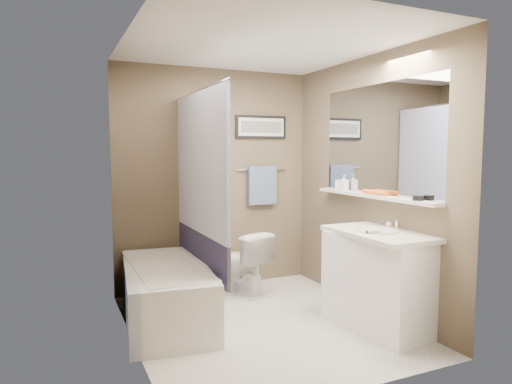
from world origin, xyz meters
name	(u,v)px	position (x,y,z in m)	size (l,w,h in m)	color
ground	(263,324)	(0.00, 0.00, 0.00)	(2.50, 2.50, 0.00)	beige
ceiling	(263,46)	(0.00, 0.00, 2.38)	(2.20, 2.50, 0.04)	silver
wall_back	(216,179)	(0.00, 1.23, 1.20)	(2.20, 0.04, 2.40)	brown
wall_front	(349,203)	(0.00, -1.23, 1.20)	(2.20, 0.04, 2.40)	brown
wall_left	(134,192)	(-1.08, 0.00, 1.20)	(0.04, 2.50, 2.40)	brown
wall_right	(366,184)	(1.08, 0.00, 1.20)	(0.04, 2.50, 2.40)	brown
tile_surround	(123,211)	(-1.09, 0.50, 1.00)	(0.02, 1.55, 2.00)	#C7B496
curtain_rod	(200,91)	(-0.40, 0.50, 2.05)	(0.02, 0.02, 1.55)	silver
curtain_upper	(200,163)	(-0.40, 0.50, 1.40)	(0.03, 1.45, 1.28)	white
curtain_lower	(201,252)	(-0.40, 0.50, 0.58)	(0.03, 1.45, 0.36)	#2B294D
mirror	(378,139)	(1.09, -0.15, 1.62)	(0.02, 1.60, 1.00)	silver
shelf	(372,196)	(1.04, -0.15, 1.10)	(0.12, 1.60, 0.03)	silver
towel_bar	(262,169)	(0.55, 1.22, 1.30)	(0.02, 0.02, 0.60)	silver
towel	(262,185)	(0.55, 1.20, 1.12)	(0.34, 0.05, 0.44)	#8296BD
art_frame	(261,127)	(0.55, 1.23, 1.78)	(0.62, 0.03, 0.26)	black
art_mat	(261,127)	(0.55, 1.22, 1.78)	(0.56, 0.00, 0.20)	white
art_image	(262,127)	(0.55, 1.22, 1.78)	(0.50, 0.00, 0.13)	#595959
door	(419,229)	(0.55, -1.24, 1.00)	(0.80, 0.02, 2.00)	silver
door_handle	(373,231)	(0.22, -1.19, 1.00)	(0.02, 0.02, 0.10)	silver
bathtub	(166,293)	(-0.75, 0.43, 0.25)	(0.70, 1.50, 0.50)	white
tub_rim	(166,266)	(-0.75, 0.43, 0.50)	(0.56, 1.36, 0.02)	white
toilet	(241,262)	(0.16, 0.89, 0.34)	(0.37, 0.66, 0.67)	white
vanity	(378,283)	(0.85, -0.49, 0.40)	(0.50, 0.90, 0.80)	white
countertop	(379,234)	(0.84, -0.49, 0.82)	(0.54, 0.96, 0.04)	silver
sink_basin	(378,231)	(0.83, -0.49, 0.85)	(0.34, 0.34, 0.01)	silver
faucet_spout	(397,224)	(1.03, -0.49, 0.89)	(0.02, 0.02, 0.10)	white
faucet_knob	(389,225)	(1.03, -0.39, 0.87)	(0.05, 0.05, 0.05)	silver
candle_bowl_near	(418,198)	(1.04, -0.72, 1.14)	(0.09, 0.09, 0.04)	black
hair_brush_front	(380,193)	(1.04, -0.25, 1.14)	(0.04, 0.04, 0.22)	#CB571C
hair_brush_back	(373,192)	(1.04, -0.16, 1.14)	(0.04, 0.04, 0.22)	#DF5A1F
pink_comb	(359,192)	(1.04, 0.05, 1.12)	(0.03, 0.16, 0.01)	pink
glass_jar	(339,185)	(1.04, 0.38, 1.17)	(0.08, 0.08, 0.10)	white
soap_bottle	(344,183)	(1.04, 0.29, 1.19)	(0.07, 0.07, 0.16)	#999999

